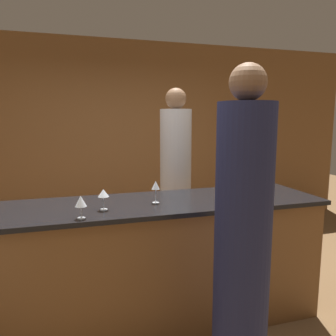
{
  "coord_description": "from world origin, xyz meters",
  "views": [
    {
      "loc": [
        -0.55,
        -2.45,
        1.67
      ],
      "look_at": [
        0.21,
        0.1,
        1.27
      ],
      "focal_mm": 35.0,
      "sensor_mm": 36.0,
      "label": 1
    }
  ],
  "objects": [
    {
      "name": "bar_counter",
      "position": [
        0.0,
        0.0,
        0.51
      ],
      "size": [
        2.87,
        0.75,
        1.02
      ],
      "color": "brown",
      "rests_on": "ground_plane"
    },
    {
      "name": "wine_bottle_0",
      "position": [
        0.89,
        0.3,
        1.13
      ],
      "size": [
        0.08,
        0.08,
        0.28
      ],
      "color": "black",
      "rests_on": "bar_counter"
    },
    {
      "name": "back_wall",
      "position": [
        0.0,
        2.42,
        1.4
      ],
      "size": [
        8.0,
        0.06,
        2.8
      ],
      "color": "brown",
      "rests_on": "ground_plane"
    },
    {
      "name": "wine_glass_1",
      "position": [
        0.07,
        -0.04,
        1.16
      ],
      "size": [
        0.06,
        0.06,
        0.18
      ],
      "color": "silver",
      "rests_on": "bar_counter"
    },
    {
      "name": "bartender",
      "position": [
        0.53,
        0.87,
        0.94
      ],
      "size": [
        0.34,
        0.34,
        1.99
      ],
      "rotation": [
        0.0,
        0.0,
        3.14
      ],
      "color": "#B2B2B7",
      "rests_on": "ground_plane"
    },
    {
      "name": "ground_plane",
      "position": [
        0.0,
        0.0,
        0.0
      ],
      "size": [
        14.0,
        14.0,
        0.0
      ],
      "primitive_type": "plane",
      "color": "brown"
    },
    {
      "name": "wine_glass_4",
      "position": [
        0.7,
        0.01,
        1.13
      ],
      "size": [
        0.08,
        0.08,
        0.15
      ],
      "color": "silver",
      "rests_on": "bar_counter"
    },
    {
      "name": "guest_0",
      "position": [
        0.38,
        -0.83,
        0.93
      ],
      "size": [
        0.33,
        0.33,
        1.97
      ],
      "color": "#1E234C",
      "rests_on": "ground_plane"
    },
    {
      "name": "wine_glass_0",
      "position": [
        -0.5,
        -0.29,
        1.14
      ],
      "size": [
        0.08,
        0.08,
        0.15
      ],
      "color": "silver",
      "rests_on": "bar_counter"
    },
    {
      "name": "wine_glass_2",
      "position": [
        0.84,
        -0.18,
        1.16
      ],
      "size": [
        0.08,
        0.08,
        0.18
      ],
      "color": "silver",
      "rests_on": "bar_counter"
    },
    {
      "name": "wine_glass_3",
      "position": [
        -0.34,
        -0.12,
        1.14
      ],
      "size": [
        0.08,
        0.08,
        0.15
      ],
      "color": "silver",
      "rests_on": "bar_counter"
    }
  ]
}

